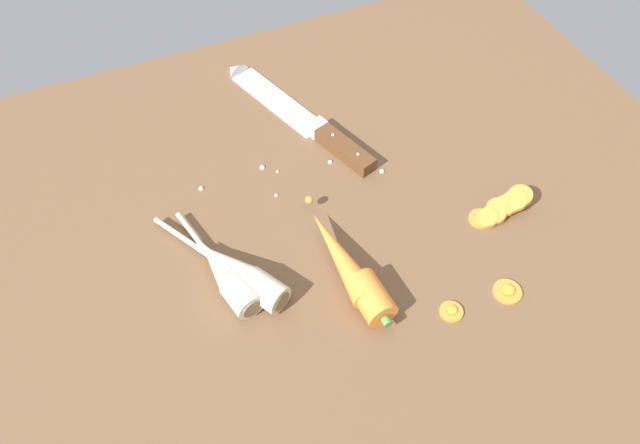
% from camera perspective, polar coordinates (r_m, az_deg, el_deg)
% --- Properties ---
extents(ground_plane, '(1.20, 0.90, 0.04)m').
position_cam_1_polar(ground_plane, '(0.86, -0.53, -0.43)').
color(ground_plane, brown).
extents(chefs_knife, '(0.14, 0.34, 0.04)m').
position_cam_1_polar(chefs_knife, '(0.99, -2.58, 10.63)').
color(chefs_knife, silver).
rests_on(chefs_knife, ground_plane).
extents(whole_carrot, '(0.05, 0.23, 0.04)m').
position_cam_1_polar(whole_carrot, '(0.77, 3.05, -4.35)').
color(whole_carrot, orange).
rests_on(whole_carrot, ground_plane).
extents(parsnip_front, '(0.13, 0.21, 0.04)m').
position_cam_1_polar(parsnip_front, '(0.78, -8.01, -4.78)').
color(parsnip_front, beige).
rests_on(parsnip_front, ground_plane).
extents(parsnip_mid_left, '(0.07, 0.20, 0.04)m').
position_cam_1_polar(parsnip_mid_left, '(0.78, -9.09, -5.02)').
color(parsnip_mid_left, beige).
rests_on(parsnip_mid_left, ground_plane).
extents(carrot_slice_stack, '(0.10, 0.04, 0.03)m').
position_cam_1_polar(carrot_slice_stack, '(0.88, 17.18, 1.34)').
color(carrot_slice_stack, orange).
rests_on(carrot_slice_stack, ground_plane).
extents(carrot_slice_stray_near, '(0.03, 0.03, 0.01)m').
position_cam_1_polar(carrot_slice_stray_near, '(0.78, 12.61, -8.39)').
color(carrot_slice_stray_near, orange).
rests_on(carrot_slice_stray_near, ground_plane).
extents(carrot_slice_stray_mid, '(0.04, 0.04, 0.01)m').
position_cam_1_polar(carrot_slice_stray_mid, '(0.81, 17.71, -6.37)').
color(carrot_slice_stray_mid, orange).
rests_on(carrot_slice_stray_mid, ground_plane).
extents(mince_crumbs, '(0.27, 0.12, 0.01)m').
position_cam_1_polar(mince_crumbs, '(0.91, -2.63, 5.54)').
color(mince_crumbs, beige).
rests_on(mince_crumbs, ground_plane).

